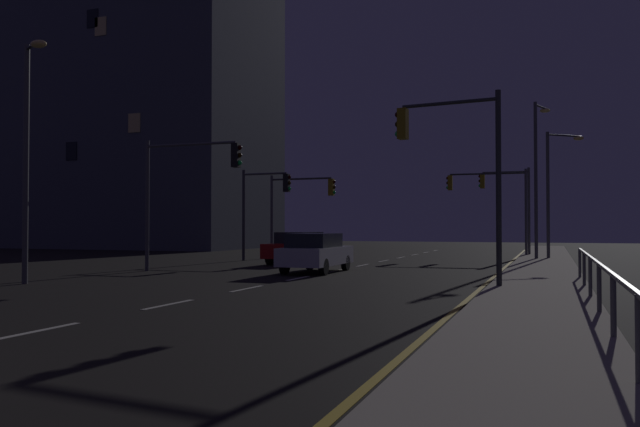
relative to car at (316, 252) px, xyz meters
The scene contains 17 objects.
ground_plane 2.61m from the car, 79.36° to the right, with size 112.00×112.00×0.00m, color black.
sidewalk_right 8.92m from the car, 15.90° to the right, with size 2.77×77.00×0.14m, color #9E937F.
lane_markings_center 1.42m from the car, 66.74° to the left, with size 0.14×50.00×0.01m.
lane_edge_line 7.42m from the car, 20.34° to the left, with size 0.14×53.00×0.01m.
car is the anchor object (origin of this frame).
car_oncoming 6.19m from the car, 119.19° to the left, with size 2.03×4.48×1.57m.
traffic_light_far_left 8.42m from the car, 37.25° to the right, with size 3.20×0.54×5.65m.
traffic_light_near_right 11.15m from the car, 115.57° to the left, with size 4.03×0.34×4.86m.
traffic_light_near_left 17.84m from the car, 72.45° to the left, with size 4.91×0.54×5.28m.
traffic_light_overhead_east 6.05m from the car, 161.66° to the right, with size 4.43×0.35×5.44m.
traffic_light_far_right 18.76m from the car, 70.09° to the left, with size 3.13×0.35×5.40m.
traffic_light_mid_left 9.18m from the car, 129.22° to the left, with size 2.89×0.34×4.94m.
street_lamp_across_street 16.51m from the car, 55.79° to the left, with size 2.01×1.62×6.95m.
street_lamp_mid_block 11.20m from the car, 130.00° to the right, with size 1.43×0.86×7.73m.
street_lamp_far_end 15.42m from the car, 56.31° to the left, with size 0.86×1.65×8.47m.
barrier_fence 14.98m from the car, 49.21° to the right, with size 0.09×21.28×0.98m.
building_distant 38.44m from the car, 138.75° to the left, with size 24.73×13.64×28.10m.
Camera 1 is at (8.44, -3.49, 1.83)m, focal length 34.96 mm.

